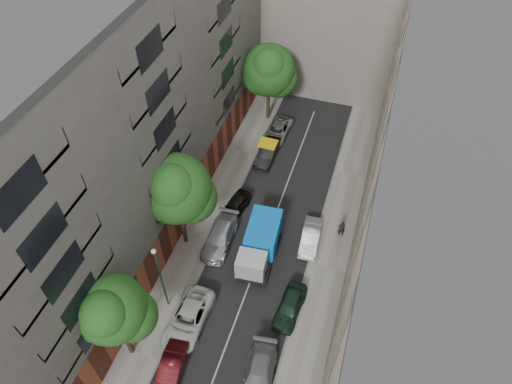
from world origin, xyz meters
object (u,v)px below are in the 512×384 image
at_px(car_right_2, 290,306).
at_px(pedestrian, 341,228).
at_px(car_left_6, 278,131).
at_px(car_left_5, 268,152).
at_px(car_left_4, 235,206).
at_px(car_right_1, 259,376).
at_px(tree_far, 270,72).
at_px(tree_mid, 177,192).
at_px(car_right_3, 310,237).
at_px(tree_near, 113,313).
at_px(car_left_1, 171,370).
at_px(lamp_post, 160,273).
at_px(tarp_truck, 260,243).
at_px(car_left_3, 220,237).
at_px(car_left_2, 188,319).

xyz_separation_m(car_right_2, pedestrian, (2.30, 8.13, 0.32)).
bearing_deg(car_left_6, car_left_5, -86.31).
relative_size(car_left_4, car_left_5, 0.89).
xyz_separation_m(car_left_4, car_right_1, (6.50, -13.55, 0.03)).
relative_size(car_left_4, car_right_1, 0.81).
bearing_deg(car_left_4, tree_far, 103.70).
bearing_deg(tree_mid, car_right_3, 18.00).
distance_m(tree_near, pedestrian, 19.52).
distance_m(car_left_1, tree_mid, 12.43).
height_order(car_left_4, lamp_post, lamp_post).
relative_size(tarp_truck, car_left_3, 1.19).
bearing_deg(car_left_2, car_left_5, 89.19).
height_order(tarp_truck, pedestrian, tarp_truck).
height_order(car_left_4, tree_far, tree_far).
xyz_separation_m(car_left_3, lamp_post, (-1.66, -6.69, 3.66)).
xyz_separation_m(car_left_4, car_left_5, (0.77, 7.60, 0.06)).
bearing_deg(car_right_2, tree_mid, 165.47).
height_order(car_left_2, car_right_2, car_left_2).
height_order(car_left_3, car_right_3, car_left_3).
relative_size(car_right_3, tree_far, 0.48).
bearing_deg(tree_mid, car_left_2, -64.83).
xyz_separation_m(car_left_5, car_left_6, (0.00, 3.60, -0.08)).
distance_m(car_left_6, pedestrian, 14.08).
distance_m(car_left_5, pedestrian, 11.47).
xyz_separation_m(car_left_3, car_left_5, (0.80, 11.20, -0.02)).
height_order(car_left_1, car_left_4, car_left_1).
distance_m(tarp_truck, car_right_1, 10.28).
height_order(car_left_5, car_right_3, car_left_5).
height_order(tarp_truck, tree_far, tree_far).
bearing_deg(car_left_3, tree_far, 91.36).
bearing_deg(car_left_3, car_left_1, -87.64).
xyz_separation_m(car_left_1, car_left_2, (-0.36, 3.80, 0.05)).
bearing_deg(car_right_1, car_right_2, 76.55).
bearing_deg(tarp_truck, car_left_5, 99.06).
bearing_deg(pedestrian, car_right_1, 57.74).
bearing_deg(tree_far, tree_mid, -95.68).
distance_m(car_left_6, car_right_3, 14.04).
xyz_separation_m(car_right_1, car_right_2, (0.66, 5.55, 0.00)).
relative_size(car_right_1, tree_far, 0.57).
distance_m(car_left_5, tree_near, 22.95).
xyz_separation_m(car_right_2, tree_mid, (-9.90, 3.49, 5.65)).
relative_size(tree_near, tree_mid, 0.91).
bearing_deg(pedestrian, car_left_5, -60.71).
bearing_deg(car_right_1, car_left_2, 152.27).
bearing_deg(car_left_4, car_right_2, -38.40).
height_order(car_left_2, car_right_1, car_left_2).
bearing_deg(car_left_1, lamp_post, 111.03).
relative_size(car_left_1, car_right_2, 1.00).
bearing_deg(car_left_3, car_right_1, -58.36).
distance_m(tarp_truck, tree_far, 18.43).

